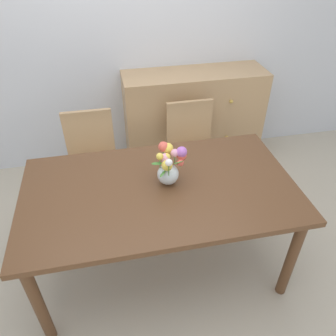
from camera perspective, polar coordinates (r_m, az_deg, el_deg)
The scene contains 7 objects.
ground_plane at distance 2.70m, azimuth -1.20°, elevation -16.03°, with size 12.00×12.00×0.00m, color #B7AD99.
back_wall at distance 3.30m, azimuth -7.21°, elevation 23.55°, with size 7.00×0.10×2.80m, color silver.
dining_table at distance 2.19m, azimuth -1.42°, elevation -5.09°, with size 1.77×1.00×0.78m.
chair_left at distance 2.94m, azimuth -13.08°, elevation 2.12°, with size 0.42×0.42×0.90m.
chair_right at distance 3.02m, azimuth 4.10°, elevation 4.16°, with size 0.42×0.42×0.90m.
dresser at distance 3.47m, azimuth 4.37°, elevation 8.49°, with size 1.40×0.47×1.00m.
flower_vase at distance 2.10m, azimuth 0.25°, elevation 0.48°, with size 0.24×0.23×0.26m.
Camera 1 is at (-0.28, -1.59, 2.16)m, focal length 35.09 mm.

